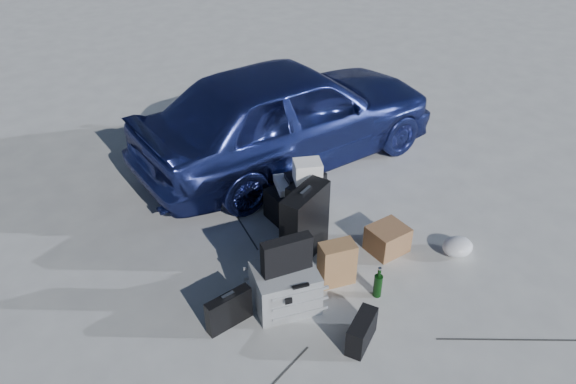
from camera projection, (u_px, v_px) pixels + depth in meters
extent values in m
plane|color=beige|center=(353.00, 297.00, 4.90)|extent=(60.00, 60.00, 0.00)
imported|color=navy|center=(288.00, 113.00, 6.51)|extent=(3.70, 1.52, 1.26)
cube|color=#949799|center=(285.00, 288.00, 4.72)|extent=(0.62, 0.55, 0.38)
cube|color=black|center=(287.00, 255.00, 4.54)|extent=(0.44, 0.19, 0.32)
cube|color=black|center=(229.00, 310.00, 4.55)|extent=(0.41, 0.12, 0.31)
cube|color=black|center=(305.00, 224.00, 5.19)|extent=(0.59, 0.39, 0.72)
cube|color=black|center=(306.00, 205.00, 5.57)|extent=(0.50, 0.31, 0.56)
cube|color=white|center=(308.00, 171.00, 5.36)|extent=(0.32, 0.30, 0.21)
cube|color=black|center=(297.00, 198.00, 5.87)|extent=(0.66, 0.29, 0.33)
cube|color=white|center=(297.00, 183.00, 5.74)|extent=(0.52, 0.46, 0.08)
cube|color=black|center=(299.00, 177.00, 5.71)|extent=(0.31, 0.25, 0.06)
cube|color=olive|center=(337.00, 263.00, 4.96)|extent=(0.35, 0.26, 0.41)
cube|color=#966641|center=(387.00, 239.00, 5.36)|extent=(0.35, 0.31, 0.26)
ellipsoid|color=silver|center=(458.00, 247.00, 5.34)|extent=(0.34, 0.30, 0.17)
cube|color=black|center=(362.00, 331.00, 4.41)|extent=(0.38, 0.30, 0.25)
cylinder|color=black|center=(378.00, 282.00, 4.84)|extent=(0.08, 0.08, 0.30)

